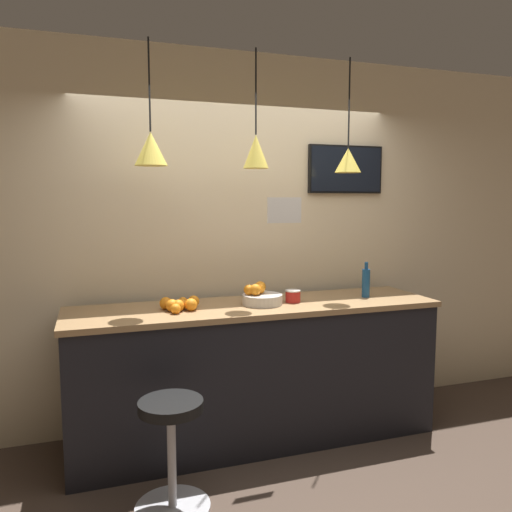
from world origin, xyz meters
TOP-DOWN VIEW (x-y plane):
  - ground_plane at (0.00, 0.00)m, footprint 14.00×14.00m
  - back_wall at (0.00, 1.06)m, footprint 8.00×0.06m
  - service_counter at (0.00, 0.61)m, footprint 2.67×0.69m
  - bar_stool at (-0.72, -0.05)m, footprint 0.43×0.43m
  - fruit_bowl at (0.03, 0.59)m, footprint 0.29×0.29m
  - orange_pile at (-0.55, 0.59)m, footprint 0.28×0.27m
  - juice_bottle at (0.89, 0.59)m, footprint 0.06×0.06m
  - spread_jar at (0.28, 0.59)m, footprint 0.11×0.11m
  - pendant_lamp_left at (-0.72, 0.61)m, footprint 0.22×0.22m
  - pendant_lamp_middle at (0.00, 0.61)m, footprint 0.18×0.18m
  - pendant_lamp_right at (0.72, 0.61)m, footprint 0.20×0.20m
  - mounted_tv at (0.92, 1.01)m, footprint 0.67×0.04m
  - hanging_menu_board at (0.11, 0.34)m, footprint 0.24×0.01m

SIDE VIEW (x-z plane):
  - ground_plane at x=0.00m, z-range 0.00..0.00m
  - bar_stool at x=-0.72m, z-range 0.10..0.74m
  - service_counter at x=0.00m, z-range 0.00..1.02m
  - orange_pile at x=-0.55m, z-range 1.01..1.10m
  - spread_jar at x=0.28m, z-range 1.02..1.11m
  - fruit_bowl at x=0.03m, z-range 0.99..1.15m
  - juice_bottle at x=0.89m, z-range 1.00..1.27m
  - back_wall at x=0.00m, z-range 0.00..2.90m
  - hanging_menu_board at x=0.11m, z-range 1.61..1.78m
  - mounted_tv at x=0.92m, z-range 1.82..2.22m
  - pendant_lamp_right at x=0.72m, z-range 1.65..2.48m
  - pendant_lamp_left at x=-0.72m, z-range 1.69..2.51m
  - pendant_lamp_middle at x=0.00m, z-range 1.70..2.51m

